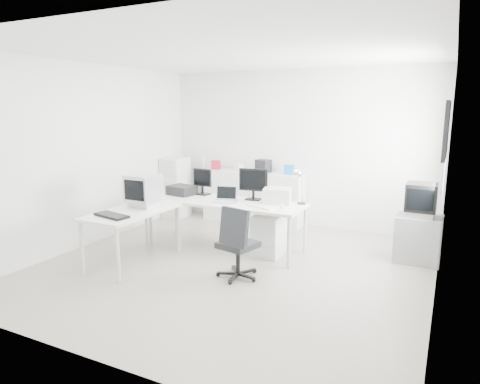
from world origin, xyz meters
The scene contains 30 objects.
floor centered at (0.00, 0.00, 0.00)m, with size 5.00×5.00×0.01m, color #B1AF9E.
ceiling centered at (0.00, 0.00, 2.80)m, with size 5.00×5.00×0.01m, color white.
back_wall centered at (0.00, 2.50, 1.40)m, with size 5.00×0.02×2.80m, color silver.
left_wall centered at (-2.50, 0.00, 1.40)m, with size 0.02×5.00×2.80m, color silver.
right_wall centered at (2.50, 0.00, 1.40)m, with size 0.02×5.00×2.80m, color silver.
window centered at (2.48, 1.20, 1.60)m, with size 0.02×1.20×1.10m, color white, non-canonical shape.
wall_picture centered at (2.47, 0.10, 1.90)m, with size 0.04×0.90×0.60m, color black, non-canonical shape.
main_desk centered at (-0.46, 0.62, 0.38)m, with size 2.40×0.80×0.75m, color silver, non-canonical shape.
side_desk centered at (-1.31, -0.48, 0.38)m, with size 0.70×1.40×0.75m, color silver, non-canonical shape.
drawer_pedestal centered at (0.24, 0.67, 0.30)m, with size 0.40×0.50×0.60m, color silver.
inkjet_printer centered at (-1.31, 0.72, 0.82)m, with size 0.42×0.32×0.15m, color black.
lcd_monitor_small centered at (-1.01, 0.87, 0.96)m, with size 0.33×0.19×0.41m, color black, non-canonical shape.
lcd_monitor_large centered at (-0.11, 0.87, 0.98)m, with size 0.45×0.18×0.46m, color black, non-canonical shape.
laptop centered at (-0.41, 0.52, 0.87)m, with size 0.37×0.38×0.24m, color #B7B7BA, non-canonical shape.
white_keyboard centered at (0.19, 0.47, 0.76)m, with size 0.47×0.14×0.02m, color silver.
white_mouse centered at (0.49, 0.52, 0.78)m, with size 0.06×0.06×0.06m, color silver.
laser_printer centered at (0.29, 0.84, 0.86)m, with size 0.39×0.33×0.22m, color silver.
desk_lamp centered at (0.64, 0.92, 1.00)m, with size 0.17×0.17×0.51m, color silver, non-canonical shape.
crt_monitor centered at (-1.31, -0.23, 0.96)m, with size 0.37×0.37×0.42m, color #B7B7BA, non-canonical shape.
black_keyboard centered at (-1.31, -0.88, 0.77)m, with size 0.50×0.20×0.03m, color black.
office_chair centered at (0.22, -0.31, 0.48)m, with size 0.55×0.55×0.96m, color #25282A, non-canonical shape.
tv_cabinet centered at (2.22, 1.33, 0.33)m, with size 0.60×0.49×0.66m, color gray.
crt_tv centered at (2.22, 1.33, 0.88)m, with size 0.50×0.48×0.45m, color black, non-canonical shape.
sideboard centered at (-0.73, 2.24, 0.48)m, with size 1.92×0.48×0.96m, color silver.
clutter_box_a centered at (-1.53, 2.24, 1.04)m, with size 0.17×0.15×0.17m, color maroon.
clutter_box_b centered at (-1.03, 2.24, 1.03)m, with size 0.14×0.12×0.14m, color silver.
clutter_box_c centered at (-0.53, 2.24, 1.08)m, with size 0.24×0.22×0.24m, color black.
clutter_box_d centered at (-0.03, 2.24, 1.04)m, with size 0.17×0.15×0.17m, color #1A64B6.
clutter_bottle centered at (-1.83, 2.28, 1.07)m, with size 0.07×0.07×0.22m, color silver.
filing_cabinet centered at (-2.28, 1.94, 0.58)m, with size 0.41×0.49×1.17m, color silver.
Camera 1 is at (2.54, -4.92, 2.13)m, focal length 32.00 mm.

